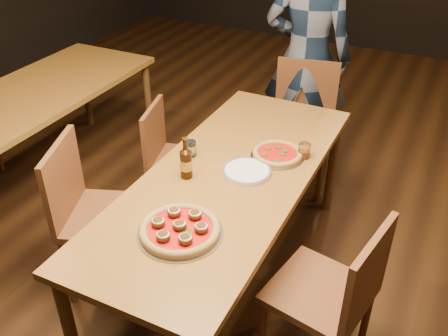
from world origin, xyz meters
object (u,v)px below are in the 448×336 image
at_px(table_left, 30,103).
at_px(plate_stack, 247,172).
at_px(chair_end, 300,128).
at_px(diner, 307,59).
at_px(chair_main_sw, 182,161).
at_px(pizza_margherita, 277,154).
at_px(table_main, 228,186).
at_px(pizza_meatball, 180,229).
at_px(chair_main_nw, 107,216).
at_px(beer_bottle, 186,164).
at_px(chair_main_e, 320,291).
at_px(water_glass, 190,149).
at_px(amber_glass, 304,151).

height_order(table_left, plate_stack, plate_stack).
relative_size(chair_end, diner, 0.54).
bearing_deg(plate_stack, chair_main_sw, 148.04).
distance_m(chair_main_sw, pizza_margherita, 0.83).
distance_m(table_main, pizza_meatball, 0.53).
relative_size(chair_main_nw, beer_bottle, 4.26).
bearing_deg(plate_stack, table_main, -148.49).
xyz_separation_m(chair_main_e, plate_stack, (-0.54, 0.36, 0.30)).
relative_size(table_main, water_glass, 22.79).
distance_m(table_left, chair_main_nw, 1.27).
bearing_deg(water_glass, chair_end, 73.95).
height_order(table_left, chair_end, chair_end).
bearing_deg(pizza_margherita, chair_end, 99.07).
bearing_deg(diner, water_glass, 73.65).
xyz_separation_m(table_main, chair_main_e, (0.62, -0.31, -0.21)).
height_order(table_left, chair_main_e, chair_main_e).
relative_size(water_glass, diner, 0.05).
distance_m(table_left, beer_bottle, 1.58).
bearing_deg(chair_end, chair_main_e, -78.05).
bearing_deg(water_glass, chair_main_e, -23.42).
height_order(pizza_meatball, water_glass, water_glass).
xyz_separation_m(pizza_margherita, plate_stack, (-0.08, -0.23, -0.01)).
distance_m(table_left, chair_main_e, 2.41).
bearing_deg(plate_stack, chair_main_e, -33.68).
xyz_separation_m(chair_end, amber_glass, (0.27, -0.80, 0.31)).
bearing_deg(chair_main_e, pizza_margherita, -131.70).
relative_size(pizza_margherita, beer_bottle, 1.31).
height_order(pizza_margherita, beer_bottle, beer_bottle).
distance_m(chair_main_e, beer_bottle, 0.91).
distance_m(water_glass, amber_glass, 0.63).
bearing_deg(chair_main_nw, pizza_margherita, -73.42).
height_order(table_left, beer_bottle, beer_bottle).
bearing_deg(chair_main_nw, beer_bottle, -85.94).
bearing_deg(water_glass, plate_stack, -4.74).
height_order(chair_end, diner, diner).
relative_size(chair_main_e, pizza_meatball, 2.42).
xyz_separation_m(plate_stack, beer_bottle, (-0.27, -0.17, 0.07)).
relative_size(pizza_margherita, amber_glass, 3.49).
xyz_separation_m(pizza_margherita, water_glass, (-0.44, -0.20, 0.02)).
relative_size(chair_main_e, plate_stack, 3.69).
bearing_deg(pizza_margherita, beer_bottle, -131.83).
distance_m(chair_main_e, amber_glass, 0.80).
height_order(beer_bottle, amber_glass, beer_bottle).
distance_m(table_left, chair_main_sw, 1.17).
bearing_deg(table_left, chair_main_e, -14.66).
bearing_deg(chair_end, amber_glass, -81.63).
height_order(beer_bottle, diner, diner).
height_order(chair_main_e, plate_stack, chair_main_e).
bearing_deg(chair_main_sw, diner, -41.17).
height_order(table_main, beer_bottle, beer_bottle).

